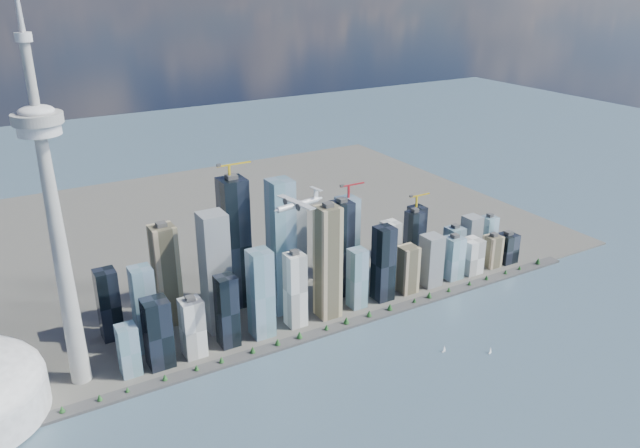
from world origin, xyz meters
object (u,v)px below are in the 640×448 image
airplane (298,204)px  sailboat_east (444,350)px  sailboat_west (490,351)px  needle_tower (54,217)px

airplane → sailboat_east: airplane is taller
airplane → sailboat_west: (239.72, -129.39, -228.47)m
needle_tower → sailboat_east: bearing=-22.3°
airplane → sailboat_west: airplane is taller
sailboat_east → airplane: bearing=143.5°
needle_tower → sailboat_east: needle_tower is taller
needle_tower → sailboat_west: 612.59m
needle_tower → sailboat_west: needle_tower is taller
needle_tower → sailboat_west: bearing=-23.6°
airplane → needle_tower: bearing=151.3°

